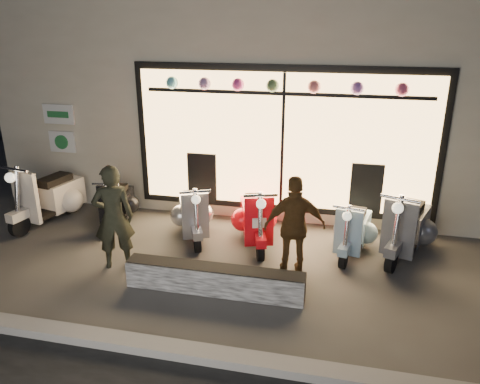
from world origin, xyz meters
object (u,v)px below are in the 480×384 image
object	(u,v)px
scooter_silver	(193,212)
man	(114,217)
graffiti_barrier	(214,280)
woman	(295,226)
scooter_red	(255,217)

from	to	relation	value
scooter_silver	man	distance (m)	1.63
scooter_silver	graffiti_barrier	bearing A→B (deg)	-86.95
scooter_silver	woman	size ratio (longest dim) A/B	0.89
graffiti_barrier	woman	bearing A→B (deg)	37.88
graffiti_barrier	man	world-z (taller)	man
scooter_red	scooter_silver	bearing A→B (deg)	163.01
scooter_red	woman	size ratio (longest dim) A/B	0.95
scooter_red	man	xyz separation A→B (m)	(-1.89, -1.38, 0.40)
graffiti_barrier	scooter_red	world-z (taller)	scooter_red
scooter_red	man	bearing A→B (deg)	-161.11
woman	scooter_red	bearing A→B (deg)	-65.23
man	scooter_silver	bearing A→B (deg)	-143.36
man	scooter_red	bearing A→B (deg)	-167.97
scooter_silver	woman	world-z (taller)	woman
graffiti_barrier	man	bearing A→B (deg)	166.65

